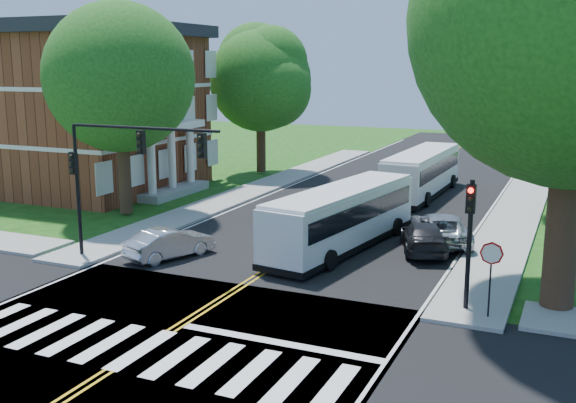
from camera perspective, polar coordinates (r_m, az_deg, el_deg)
The scene contains 21 objects.
ground at distance 21.10m, azimuth -11.47°, elevation -11.72°, with size 140.00×140.00×0.00m, color #184511.
road at distance 36.52m, azimuth 4.97°, elevation -1.50°, with size 14.00×96.00×0.01m, color black.
cross_road at distance 21.09m, azimuth -11.47°, elevation -11.71°, with size 60.00×12.00×0.01m, color black.
center_line at distance 40.24m, azimuth 6.82°, elevation -0.30°, with size 0.36×70.00×0.01m, color gold.
edge_line_w at distance 42.67m, azimuth -1.93°, elevation 0.46°, with size 0.12×70.00×0.01m, color silver.
edge_line_e at distance 38.86m, azimuth 16.45°, elevation -1.13°, with size 0.12×70.00×0.01m, color silver.
crosswalk at distance 20.72m, azimuth -12.29°, elevation -12.15°, with size 12.60×3.00×0.01m, color silver.
stop_bar at distance 20.73m, azimuth -0.73°, elevation -11.86°, with size 6.60×0.40×0.01m, color silver.
sidewalk_nw at distance 45.95m, azimuth -1.99°, elevation 1.34°, with size 2.60×40.00×0.15m, color gray.
sidewalk_ne at distance 41.62m, azimuth 19.05°, elevation -0.38°, with size 2.60×40.00×0.15m, color gray.
tree_west_near at distance 37.51m, azimuth -14.06°, elevation 10.15°, with size 8.00×8.00×11.40m.
tree_west_far at distance 50.91m, azimuth -2.34°, elevation 10.18°, with size 7.60×7.60×10.67m.
brick_building at distance 48.94m, azimuth -19.39°, elevation 7.64°, with size 20.00×13.00×10.80m.
signal_nw at distance 28.33m, azimuth -14.05°, elevation 3.37°, with size 7.15×0.46×5.66m.
signal_ne at distance 22.98m, azimuth 15.13°, elevation -2.15°, with size 0.30×0.46×4.40m.
stop_sign at distance 22.68m, azimuth 16.82°, elevation -4.87°, with size 0.76×0.08×2.53m.
bus_lead at distance 30.49m, azimuth 4.62°, elevation -1.29°, with size 3.92×11.00×2.78m.
bus_follow at distance 43.51m, azimuth 11.29°, elevation 2.45°, with size 2.92×11.01×2.83m.
hatchback at distance 29.51m, azimuth -9.98°, elevation -3.49°, with size 1.39×3.98×1.31m, color silver.
suv at distance 32.18m, azimuth 12.73°, elevation -2.23°, with size 2.38×5.16×1.43m, color #A7AAAE.
dark_sedan at distance 30.62m, azimuth 11.41°, elevation -2.98°, with size 1.86×4.58×1.33m, color black.
Camera 1 is at (11.42, -15.68, 8.28)m, focal length 42.00 mm.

